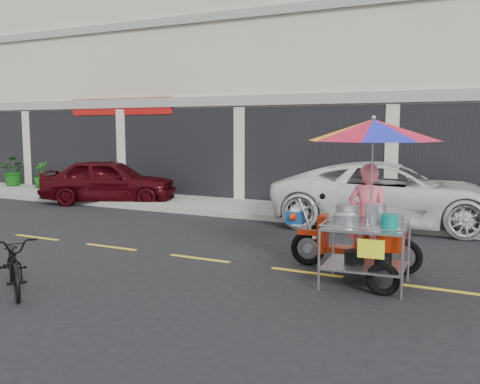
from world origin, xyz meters
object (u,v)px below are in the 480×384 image
at_px(maroon_sedan, 109,181).
at_px(food_vendor_rig, 369,178).
at_px(near_bicycle, 15,263).
at_px(white_pickup, 390,194).

relative_size(maroon_sedan, food_vendor_rig, 1.56).
relative_size(near_bicycle, food_vendor_rig, 0.62).
distance_m(white_pickup, food_vendor_rig, 4.77).
bearing_deg(white_pickup, food_vendor_rig, 178.90).
xyz_separation_m(maroon_sedan, food_vendor_rig, (9.00, -4.66, 0.88)).
bearing_deg(food_vendor_rig, white_pickup, 92.73).
xyz_separation_m(maroon_sedan, near_bicycle, (4.75, -7.52, -0.27)).
relative_size(maroon_sedan, white_pickup, 0.74).
xyz_separation_m(maroon_sedan, white_pickup, (8.40, 0.00, 0.07)).
distance_m(maroon_sedan, food_vendor_rig, 10.17).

